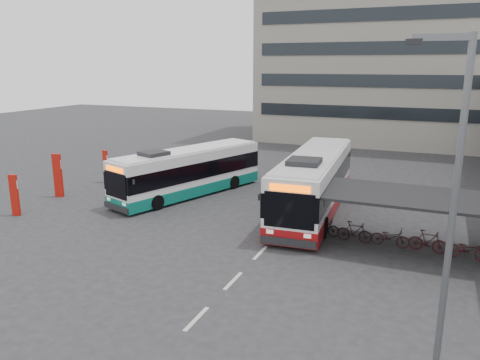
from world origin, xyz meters
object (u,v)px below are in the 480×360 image
at_px(bus_main, 314,183).
at_px(bus_teal, 189,172).
at_px(lamp_post, 450,192).
at_px(pedestrian, 114,197).

relative_size(bus_main, bus_teal, 1.13).
bearing_deg(bus_teal, lamp_post, -21.99).
distance_m(bus_teal, lamp_post, 19.91).
distance_m(pedestrian, lamp_post, 19.47).
bearing_deg(bus_main, pedestrian, -162.39).
height_order(bus_main, lamp_post, lamp_post).
bearing_deg(bus_teal, bus_main, 16.76).
xyz_separation_m(bus_main, pedestrian, (-10.53, -4.13, -0.91)).
distance_m(bus_main, pedestrian, 11.35).
relative_size(bus_main, pedestrian, 8.08).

